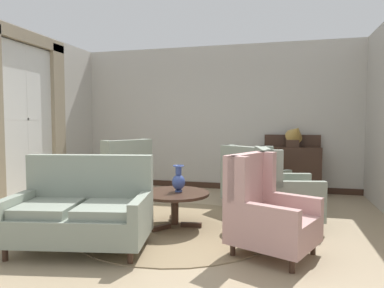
{
  "coord_description": "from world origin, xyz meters",
  "views": [
    {
      "loc": [
        1.35,
        -4.05,
        1.41
      ],
      "look_at": [
        0.19,
        0.44,
        1.11
      ],
      "focal_mm": 32.37,
      "sensor_mm": 36.0,
      "label": 1
    }
  ],
  "objects_px": {
    "armchair_far_left": "(281,193)",
    "gramophone": "(295,135)",
    "armchair_back_corner": "(266,212)",
    "sideboard": "(292,168)",
    "settee": "(81,212)",
    "armchair_near_window": "(252,182)",
    "armchair_near_sideboard": "(122,179)",
    "side_table": "(254,198)",
    "coffee_table": "(175,198)",
    "porcelain_vase": "(179,181)"
  },
  "relations": [
    {
      "from": "armchair_far_left",
      "to": "gramophone",
      "type": "relative_size",
      "value": 2.09
    },
    {
      "from": "armchair_back_corner",
      "to": "sideboard",
      "type": "distance_m",
      "value": 3.23
    },
    {
      "from": "settee",
      "to": "armchair_near_window",
      "type": "bearing_deg",
      "value": 43.26
    },
    {
      "from": "armchair_near_sideboard",
      "to": "side_table",
      "type": "distance_m",
      "value": 2.33
    },
    {
      "from": "coffee_table",
      "to": "armchair_back_corner",
      "type": "height_order",
      "value": "armchair_back_corner"
    },
    {
      "from": "porcelain_vase",
      "to": "settee",
      "type": "relative_size",
      "value": 0.22
    },
    {
      "from": "armchair_far_left",
      "to": "sideboard",
      "type": "height_order",
      "value": "sideboard"
    },
    {
      "from": "settee",
      "to": "armchair_far_left",
      "type": "height_order",
      "value": "armchair_far_left"
    },
    {
      "from": "armchair_near_window",
      "to": "side_table",
      "type": "height_order",
      "value": "armchair_near_window"
    },
    {
      "from": "gramophone",
      "to": "armchair_near_sideboard",
      "type": "bearing_deg",
      "value": -150.67
    },
    {
      "from": "gramophone",
      "to": "coffee_table",
      "type": "bearing_deg",
      "value": -123.08
    },
    {
      "from": "porcelain_vase",
      "to": "armchair_near_sideboard",
      "type": "xyz_separation_m",
      "value": [
        -1.25,
        0.85,
        -0.16
      ]
    },
    {
      "from": "settee",
      "to": "gramophone",
      "type": "xyz_separation_m",
      "value": [
        2.39,
        3.48,
        0.76
      ]
    },
    {
      "from": "settee",
      "to": "armchair_back_corner",
      "type": "bearing_deg",
      "value": -0.54
    },
    {
      "from": "porcelain_vase",
      "to": "settee",
      "type": "bearing_deg",
      "value": -128.17
    },
    {
      "from": "armchair_near_window",
      "to": "armchair_near_sideboard",
      "type": "height_order",
      "value": "armchair_near_sideboard"
    },
    {
      "from": "gramophone",
      "to": "armchair_near_window",
      "type": "bearing_deg",
      "value": -121.42
    },
    {
      "from": "armchair_back_corner",
      "to": "coffee_table",
      "type": "bearing_deg",
      "value": 85.96
    },
    {
      "from": "porcelain_vase",
      "to": "armchair_near_window",
      "type": "height_order",
      "value": "armchair_near_window"
    },
    {
      "from": "settee",
      "to": "side_table",
      "type": "relative_size",
      "value": 2.38
    },
    {
      "from": "coffee_table",
      "to": "armchair_back_corner",
      "type": "bearing_deg",
      "value": -27.59
    },
    {
      "from": "coffee_table",
      "to": "gramophone",
      "type": "xyz_separation_m",
      "value": [
        1.62,
        2.49,
        0.78
      ]
    },
    {
      "from": "armchair_back_corner",
      "to": "side_table",
      "type": "xyz_separation_m",
      "value": [
        -0.19,
        0.85,
        -0.04
      ]
    },
    {
      "from": "porcelain_vase",
      "to": "side_table",
      "type": "xyz_separation_m",
      "value": [
        0.98,
        0.17,
        -0.21
      ]
    },
    {
      "from": "side_table",
      "to": "gramophone",
      "type": "bearing_deg",
      "value": 75.29
    },
    {
      "from": "coffee_table",
      "to": "settee",
      "type": "distance_m",
      "value": 1.26
    },
    {
      "from": "porcelain_vase",
      "to": "gramophone",
      "type": "xyz_separation_m",
      "value": [
        1.58,
        2.44,
        0.54
      ]
    },
    {
      "from": "coffee_table",
      "to": "porcelain_vase",
      "type": "relative_size",
      "value": 2.59
    },
    {
      "from": "armchair_near_sideboard",
      "to": "gramophone",
      "type": "bearing_deg",
      "value": 149.91
    },
    {
      "from": "gramophone",
      "to": "sideboard",
      "type": "bearing_deg",
      "value": 118.38
    },
    {
      "from": "armchair_far_left",
      "to": "sideboard",
      "type": "relative_size",
      "value": 0.92
    },
    {
      "from": "armchair_near_window",
      "to": "sideboard",
      "type": "distance_m",
      "value": 1.41
    },
    {
      "from": "coffee_table",
      "to": "porcelain_vase",
      "type": "height_order",
      "value": "porcelain_vase"
    },
    {
      "from": "settee",
      "to": "gramophone",
      "type": "distance_m",
      "value": 4.29
    },
    {
      "from": "coffee_table",
      "to": "sideboard",
      "type": "xyz_separation_m",
      "value": [
        1.57,
        2.57,
        0.13
      ]
    },
    {
      "from": "armchair_far_left",
      "to": "side_table",
      "type": "relative_size",
      "value": 1.56
    },
    {
      "from": "armchair_back_corner",
      "to": "side_table",
      "type": "distance_m",
      "value": 0.87
    },
    {
      "from": "porcelain_vase",
      "to": "armchair_near_sideboard",
      "type": "relative_size",
      "value": 0.32
    },
    {
      "from": "armchair_far_left",
      "to": "armchair_near_window",
      "type": "distance_m",
      "value": 1.0
    },
    {
      "from": "settee",
      "to": "armchair_back_corner",
      "type": "xyz_separation_m",
      "value": [
        1.99,
        0.36,
        0.03
      ]
    },
    {
      "from": "porcelain_vase",
      "to": "side_table",
      "type": "height_order",
      "value": "porcelain_vase"
    },
    {
      "from": "porcelain_vase",
      "to": "gramophone",
      "type": "bearing_deg",
      "value": 57.11
    },
    {
      "from": "armchair_near_window",
      "to": "armchair_near_sideboard",
      "type": "distance_m",
      "value": 2.16
    },
    {
      "from": "porcelain_vase",
      "to": "armchair_far_left",
      "type": "bearing_deg",
      "value": 16.7
    },
    {
      "from": "porcelain_vase",
      "to": "sideboard",
      "type": "height_order",
      "value": "sideboard"
    },
    {
      "from": "gramophone",
      "to": "armchair_far_left",
      "type": "bearing_deg",
      "value": -96.82
    },
    {
      "from": "armchair_near_sideboard",
      "to": "gramophone",
      "type": "relative_size",
      "value": 2.2
    },
    {
      "from": "settee",
      "to": "sideboard",
      "type": "relative_size",
      "value": 1.4
    },
    {
      "from": "porcelain_vase",
      "to": "gramophone",
      "type": "relative_size",
      "value": 0.7
    },
    {
      "from": "settee",
      "to": "sideboard",
      "type": "bearing_deg",
      "value": 45.94
    }
  ]
}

